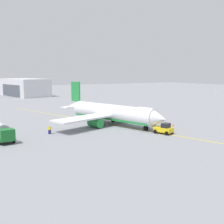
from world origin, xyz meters
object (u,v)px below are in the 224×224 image
(pushback_tug, at_px, (164,129))
(refueling_worker, at_px, (50,130))
(airplane, at_px, (111,113))
(safety_cone_nose, at_px, (173,125))
(fuel_tanker, at_px, (0,130))

(pushback_tug, bearing_deg, refueling_worker, -119.65)
(pushback_tug, relative_size, refueling_worker, 2.38)
(airplane, xyz_separation_m, safety_cone_nose, (9.16, 11.18, -2.42))
(pushback_tug, distance_m, safety_cone_nose, 8.52)
(safety_cone_nose, bearing_deg, airplane, -129.33)
(airplane, distance_m, refueling_worker, 15.97)
(fuel_tanker, bearing_deg, refueling_worker, 90.25)
(airplane, xyz_separation_m, refueling_worker, (2.74, -15.62, -1.88))
(airplane, height_order, fuel_tanker, airplane)
(airplane, bearing_deg, safety_cone_nose, 50.67)
(fuel_tanker, distance_m, safety_cone_nose, 36.60)
(airplane, bearing_deg, fuel_tanker, -83.60)
(refueling_worker, distance_m, safety_cone_nose, 27.57)
(fuel_tanker, bearing_deg, airplane, 96.40)
(fuel_tanker, relative_size, refueling_worker, 6.26)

